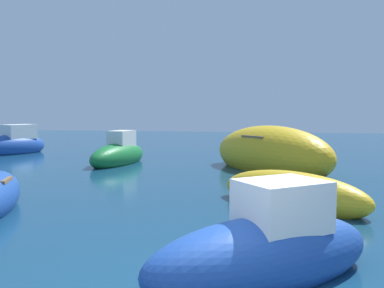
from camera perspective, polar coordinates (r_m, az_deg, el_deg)
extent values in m
ellipsoid|color=gold|center=(16.18, 10.66, -1.36)|extent=(5.72, 5.92, 2.17)
cube|color=brown|center=(16.12, 10.70, 1.08)|extent=(2.21, 2.16, 0.08)
ellipsoid|color=#1E479E|center=(23.83, -23.00, -0.34)|extent=(2.72, 3.86, 1.32)
cube|color=white|center=(23.94, -22.48, 1.56)|extent=(1.60, 1.87, 0.76)
ellipsoid|color=#197233|center=(17.96, -9.98, -1.68)|extent=(1.81, 4.08, 1.15)
cube|color=white|center=(18.17, -9.53, 0.65)|extent=(0.92, 1.34, 0.73)
ellipsoid|color=#1E479E|center=(5.82, 9.75, -14.95)|extent=(3.50, 3.13, 1.10)
cube|color=white|center=(5.80, 12.07, -8.16)|extent=(1.40, 1.37, 0.68)
ellipsoid|color=gold|center=(10.18, 13.38, -6.60)|extent=(3.87, 3.19, 1.07)
cube|color=brown|center=(10.12, 13.41, -4.59)|extent=(1.18, 1.22, 0.08)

